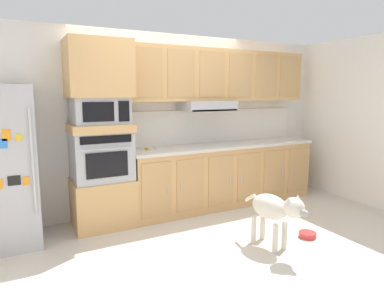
{
  "coord_description": "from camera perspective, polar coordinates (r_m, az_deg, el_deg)",
  "views": [
    {
      "loc": [
        -1.88,
        -3.47,
        1.67
      ],
      "look_at": [
        -0.02,
        0.1,
        1.07
      ],
      "focal_mm": 31.86,
      "sensor_mm": 36.0,
      "label": 1
    }
  ],
  "objects": [
    {
      "name": "side_panel_right",
      "position": [
        5.84,
        25.9,
        3.53
      ],
      "size": [
        0.12,
        7.1,
        2.5
      ],
      "primitive_type": "cube",
      "color": "white",
      "rests_on": "ground"
    },
    {
      "name": "lower_cabinet_run",
      "position": [
        5.17,
        5.36,
        -5.29
      ],
      "size": [
        2.89,
        0.63,
        0.88
      ],
      "color": "tan",
      "rests_on": "ground"
    },
    {
      "name": "backsplash_panel",
      "position": [
        5.3,
        3.75,
        3.07
      ],
      "size": [
        2.93,
        0.02,
        0.5
      ],
      "primitive_type": "cube",
      "color": "silver",
      "rests_on": "countertop_slab"
    },
    {
      "name": "screwdriver",
      "position": [
        4.61,
        -7.46,
        -0.75
      ],
      "size": [
        0.14,
        0.12,
        0.03
      ],
      "color": "yellow",
      "rests_on": "countertop_slab"
    },
    {
      "name": "dog",
      "position": [
        3.82,
        13.71,
        -10.55
      ],
      "size": [
        0.33,
        0.85,
        0.65
      ],
      "rotation": [
        0.0,
        0.0,
        -1.42
      ],
      "color": "beige",
      "rests_on": "ground"
    },
    {
      "name": "oven_base_cabinet",
      "position": [
        4.53,
        -14.64,
        -9.4
      ],
      "size": [
        0.74,
        0.62,
        0.6
      ],
      "primitive_type": "cube",
      "color": "tan",
      "rests_on": "ground"
    },
    {
      "name": "upper_cabinet_with_hood",
      "position": [
        5.13,
        4.65,
        11.06
      ],
      "size": [
        2.89,
        0.48,
        0.88
      ],
      "color": "tan",
      "rests_on": "backsplash_panel"
    },
    {
      "name": "back_kitchen_wall",
      "position": [
        4.97,
        -5.2,
        3.61
      ],
      "size": [
        6.2,
        0.12,
        2.5
      ],
      "primitive_type": "cube",
      "color": "silver",
      "rests_on": "ground"
    },
    {
      "name": "microwave",
      "position": [
        4.32,
        -15.21,
        5.41
      ],
      "size": [
        0.64,
        0.54,
        0.32
      ],
      "color": "#A8AAAF",
      "rests_on": "appliance_mid_shelf"
    },
    {
      "name": "ground_plane",
      "position": [
        4.28,
        0.9,
        -14.45
      ],
      "size": [
        9.6,
        9.6,
        0.0
      ],
      "primitive_type": "plane",
      "color": "beige"
    },
    {
      "name": "dog_food_bowl",
      "position": [
        4.34,
        18.77,
        -14.16
      ],
      "size": [
        0.2,
        0.2,
        0.06
      ],
      "color": "red",
      "rests_on": "ground"
    },
    {
      "name": "appliance_mid_shelf",
      "position": [
        4.34,
        -15.11,
        2.64
      ],
      "size": [
        0.74,
        0.62,
        0.1
      ],
      "primitive_type": "cube",
      "color": "tan",
      "rests_on": "built_in_oven"
    },
    {
      "name": "appliance_upper_cabinet",
      "position": [
        4.33,
        -15.48,
        12.04
      ],
      "size": [
        0.74,
        0.62,
        0.68
      ],
      "primitive_type": "cube",
      "color": "tan",
      "rests_on": "microwave"
    },
    {
      "name": "countertop_slab",
      "position": [
        5.09,
        5.4,
        -0.24
      ],
      "size": [
        2.93,
        0.64,
        0.04
      ],
      "primitive_type": "cube",
      "color": "beige",
      "rests_on": "lower_cabinet_run"
    },
    {
      "name": "built_in_oven",
      "position": [
        4.38,
        -14.93,
        -1.91
      ],
      "size": [
        0.7,
        0.62,
        0.6
      ],
      "color": "#A8AAAF",
      "rests_on": "oven_base_cabinet"
    }
  ]
}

